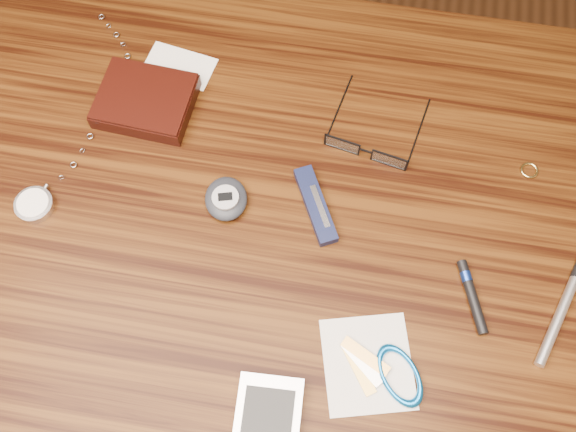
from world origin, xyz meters
name	(u,v)px	position (x,y,z in m)	size (l,w,h in m)	color
ground	(258,351)	(0.00, 0.00, 0.00)	(3.80, 3.80, 0.00)	#472814
desk	(236,250)	(0.00, 0.00, 0.65)	(1.00, 0.70, 0.75)	#3A1E09
wallet_and_card	(146,100)	(-0.13, 0.14, 0.76)	(0.13, 0.15, 0.03)	black
eyeglasses	(367,148)	(0.15, 0.12, 0.76)	(0.12, 0.13, 0.02)	black
gold_ring	(529,170)	(0.34, 0.12, 0.75)	(0.02, 0.02, 0.00)	#DBC36B
pocket_watch	(39,197)	(-0.22, -0.01, 0.76)	(0.08, 0.31, 0.01)	#BABABF
pedometer	(226,199)	(-0.01, 0.02, 0.76)	(0.06, 0.07, 0.02)	#22262C
notepad_keys	(384,370)	(0.20, -0.14, 0.75)	(0.13, 0.12, 0.01)	silver
pocket_knife	(316,205)	(0.10, 0.03, 0.76)	(0.07, 0.10, 0.01)	#121839
silver_pen	(566,300)	(0.38, -0.03, 0.76)	(0.06, 0.14, 0.01)	silver
black_blue_pen	(472,294)	(0.28, -0.04, 0.76)	(0.04, 0.08, 0.01)	black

